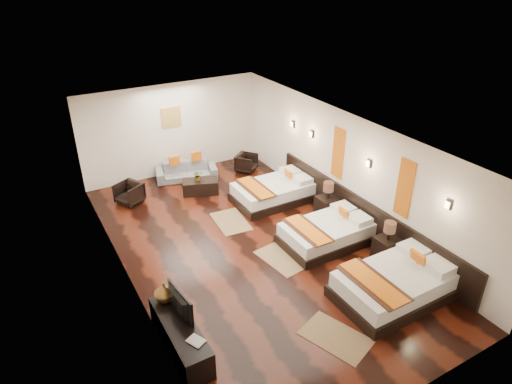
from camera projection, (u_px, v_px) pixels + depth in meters
floor at (249, 247)px, 10.54m from camera, size 5.50×9.50×0.01m
ceiling at (248, 134)px, 9.23m from camera, size 5.50×9.50×0.01m
back_wall at (172, 130)px, 13.52m from camera, size 5.50×0.01×2.80m
left_wall at (124, 228)px, 8.67m from camera, size 0.01×9.50×2.80m
right_wall at (346, 168)px, 11.09m from camera, size 0.01×9.50×2.80m
headboard_panel at (362, 216)px, 10.91m from camera, size 0.08×6.60×0.90m
bed_near at (396, 284)px, 8.89m from camera, size 2.34×1.47×0.89m
bed_mid at (327, 233)px, 10.58m from camera, size 2.10×1.32×0.80m
bed_far at (274, 191)px, 12.40m from camera, size 2.15×1.35×0.82m
nightstand_a at (387, 246)px, 9.98m from camera, size 0.48×0.48×0.96m
nightstand_b at (327, 204)px, 11.62m from camera, size 0.50×0.50×0.99m
jute_mat_near at (336, 337)px, 8.05m from camera, size 1.12×1.38×0.01m
jute_mat_mid at (282, 258)px, 10.13m from camera, size 0.91×1.29×0.01m
jute_mat_far at (231, 221)px, 11.53m from camera, size 0.85×1.26×0.01m
tv_console at (180, 336)px, 7.71m from camera, size 0.50×1.80×0.55m
tv at (176, 304)px, 7.67m from camera, size 0.20×0.86×0.49m
book at (192, 345)px, 7.16m from camera, size 0.31×0.34×0.03m
figurine at (164, 292)px, 8.03m from camera, size 0.45×0.45×0.38m
sofa at (186, 171)px, 13.61m from camera, size 1.93×1.16×0.53m
armchair_left at (129, 193)px, 12.28m from camera, size 0.87×0.86×0.59m
armchair_right at (246, 163)px, 14.12m from camera, size 0.83×0.84×0.55m
coffee_table at (200, 187)px, 12.84m from camera, size 1.11×0.83×0.40m
table_plant at (198, 175)px, 12.68m from camera, size 0.30×0.26×0.30m
orange_panel_a at (405, 188)px, 9.49m from camera, size 0.04×0.40×1.30m
orange_panel_b at (338, 153)px, 11.17m from camera, size 0.04×0.40×1.30m
sconce_near at (448, 205)px, 8.56m from camera, size 0.07×0.12×0.18m
sconce_mid at (369, 164)px, 10.25m from camera, size 0.07×0.12×0.18m
sconce_far at (312, 134)px, 11.94m from camera, size 0.07×0.12×0.18m
sconce_lounge at (293, 124)px, 12.63m from camera, size 0.07×0.12×0.18m
gold_artwork at (171, 117)px, 13.32m from camera, size 0.60×0.04×0.60m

